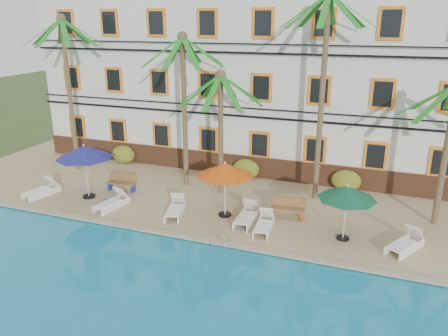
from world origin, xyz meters
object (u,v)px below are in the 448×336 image
at_px(palm_a, 67,74).
at_px(umbrella_green, 347,193).
at_px(lounger_a, 42,190).
at_px(bench_right, 288,207).
at_px(lounger_f, 405,243).
at_px(pool_ladder, 221,245).
at_px(palm_c, 221,114).
at_px(palm_d, 324,74).
at_px(palm_b, 184,90).
at_px(lounger_b, 112,202).
at_px(umbrella_blue, 84,152).
at_px(umbrella_red, 225,170).
at_px(bench_left, 122,182).
at_px(lounger_c, 176,209).
at_px(lounger_e, 264,224).
at_px(lounger_d, 247,216).

height_order(palm_a, umbrella_green, palm_a).
bearing_deg(lounger_a, bench_right, 8.00).
height_order(lounger_f, pool_ladder, lounger_f).
distance_m(palm_c, palm_d, 5.11).
distance_m(palm_d, bench_right, 6.22).
xyz_separation_m(palm_b, lounger_b, (-1.98, -4.00, -4.76)).
height_order(umbrella_blue, umbrella_red, umbrella_blue).
bearing_deg(umbrella_blue, palm_d, 19.34).
bearing_deg(palm_d, palm_a, -179.06).
relative_size(palm_b, lounger_b, 4.09).
xyz_separation_m(umbrella_blue, lounger_a, (-2.35, -0.59, -2.05)).
bearing_deg(bench_right, palm_c, 155.80).
relative_size(palm_b, lounger_f, 4.05).
distance_m(palm_c, bench_left, 6.23).
bearing_deg(lounger_c, bench_left, 156.46).
distance_m(palm_a, umbrella_blue, 5.79).
relative_size(lounger_e, lounger_f, 0.93).
bearing_deg(lounger_d, palm_b, 143.33).
bearing_deg(palm_a, umbrella_red, -16.85).
bearing_deg(palm_a, lounger_d, -16.60).
height_order(palm_c, lounger_a, palm_c).
height_order(lounger_a, lounger_c, lounger_c).
height_order(umbrella_green, lounger_d, umbrella_green).
bearing_deg(lounger_e, palm_b, 144.68).
bearing_deg(lounger_f, lounger_b, -177.88).
bearing_deg(lounger_d, lounger_a, -176.65).
relative_size(lounger_c, pool_ladder, 2.62).
distance_m(lounger_e, bench_right, 1.72).
bearing_deg(pool_ladder, palm_c, 110.75).
bearing_deg(palm_a, lounger_a, -76.15).
xyz_separation_m(palm_c, lounger_a, (-8.29, -3.42, -3.77)).
bearing_deg(lounger_b, bench_right, 12.83).
relative_size(lounger_c, bench_left, 1.27).
relative_size(palm_a, pool_ladder, 11.68).
xyz_separation_m(palm_c, umbrella_blue, (-5.94, -2.84, -1.73)).
xyz_separation_m(umbrella_blue, bench_left, (1.07, 1.35, -1.86)).
bearing_deg(lounger_d, palm_a, 163.40).
height_order(lounger_d, bench_left, bench_left).
height_order(umbrella_green, pool_ladder, umbrella_green).
distance_m(palm_d, lounger_c, 9.02).
distance_m(umbrella_green, lounger_d, 4.44).
xyz_separation_m(umbrella_green, bench_right, (-2.53, 1.23, -1.52)).
xyz_separation_m(lounger_d, bench_right, (1.57, 1.08, 0.18)).
distance_m(lounger_c, bench_right, 5.04).
bearing_deg(palm_c, pool_ladder, -69.25).
bearing_deg(palm_b, pool_ladder, -53.90).
distance_m(palm_a, palm_c, 9.43).
height_order(umbrella_red, umbrella_green, umbrella_red).
distance_m(palm_c, pool_ladder, 6.82).
height_order(lounger_c, bench_left, bench_left).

